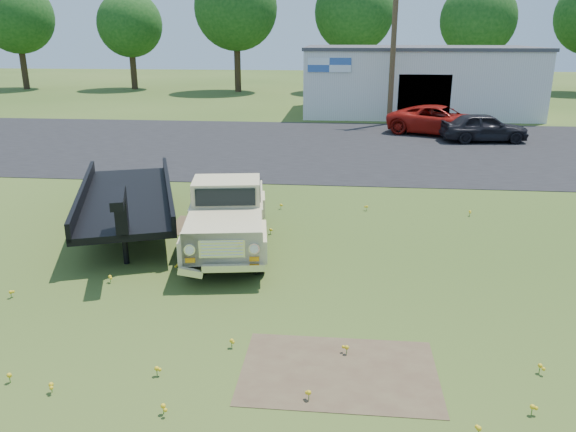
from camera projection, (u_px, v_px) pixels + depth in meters
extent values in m
plane|color=#2E4917|center=(268.00, 285.00, 11.59)|extent=(140.00, 140.00, 0.00)
cube|color=black|center=(312.00, 146.00, 25.77)|extent=(90.00, 14.00, 0.02)
cube|color=brown|center=(339.00, 372.00, 8.61)|extent=(3.00, 2.00, 0.01)
cube|color=brown|center=(212.00, 226.00, 15.09)|extent=(2.20, 1.60, 0.01)
cube|color=silver|center=(417.00, 81.00, 35.93)|extent=(14.00, 8.00, 4.00)
cube|color=#3F3F44|center=(419.00, 48.00, 35.29)|extent=(14.20, 8.20, 0.20)
cube|color=black|center=(424.00, 94.00, 32.32)|extent=(3.00, 0.10, 2.20)
cube|color=white|center=(329.00, 65.00, 32.25)|extent=(2.50, 0.08, 0.80)
cylinder|color=#44361F|center=(394.00, 42.00, 30.61)|extent=(0.30, 0.30, 9.00)
cylinder|color=#352718|center=(24.00, 69.00, 51.52)|extent=(0.56, 0.56, 3.60)
sphere|color=#123F12|center=(17.00, 17.00, 50.11)|extent=(6.40, 6.40, 6.40)
cylinder|color=#352718|center=(134.00, 71.00, 51.57)|extent=(0.56, 0.56, 3.24)
sphere|color=#123F12|center=(130.00, 24.00, 50.31)|extent=(5.76, 5.76, 5.76)
cylinder|color=#352718|center=(238.00, 69.00, 49.09)|extent=(0.56, 0.56, 3.96)
sphere|color=#123F12|center=(236.00, 8.00, 47.54)|extent=(7.04, 7.04, 7.04)
cylinder|color=#352718|center=(352.00, 70.00, 49.11)|extent=(0.56, 0.56, 3.78)
sphere|color=#123F12|center=(354.00, 12.00, 47.64)|extent=(6.72, 6.72, 6.72)
cylinder|color=#352718|center=(473.00, 74.00, 46.80)|extent=(0.56, 0.56, 3.42)
sphere|color=#123F12|center=(478.00, 19.00, 45.46)|extent=(6.08, 6.08, 6.08)
imported|color=#9C150E|center=(440.00, 121.00, 28.43)|extent=(5.73, 4.21, 1.45)
imported|color=black|center=(484.00, 128.00, 26.58)|extent=(4.13, 2.01, 1.36)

